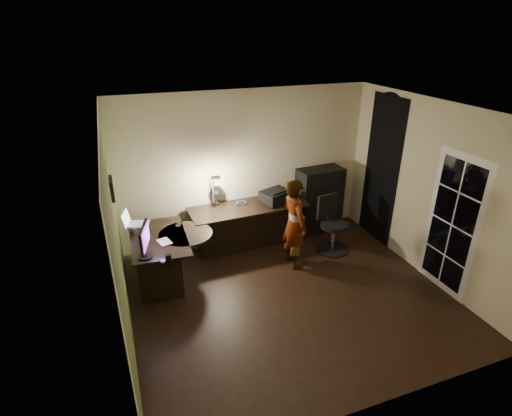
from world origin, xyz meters
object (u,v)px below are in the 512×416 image
object	(u,v)px
desk_left	(161,259)
office_chair	(334,225)
desk_right	(249,226)
cabinet	(319,200)
person	(294,224)
monitor	(144,246)

from	to	relation	value
desk_left	office_chair	xyz separation A→B (m)	(2.95, -0.10, 0.11)
desk_right	office_chair	bearing A→B (deg)	-29.28
cabinet	person	xyz separation A→B (m)	(-0.96, -0.94, 0.12)
office_chair	monitor	bearing A→B (deg)	178.50
desk_left	office_chair	bearing A→B (deg)	-0.13
cabinet	person	size ratio (longest dim) A/B	0.84
monitor	person	size ratio (longest dim) A/B	0.34
office_chair	person	world-z (taller)	person
desk_right	monitor	distance (m)	2.21
cabinet	monitor	size ratio (longest dim) A/B	2.47
office_chair	person	xyz separation A→B (m)	(-0.84, -0.16, 0.25)
desk_right	office_chair	size ratio (longest dim) A/B	2.08
cabinet	office_chair	world-z (taller)	cabinet
person	cabinet	bearing A→B (deg)	-51.60
desk_left	desk_right	distance (m)	1.72
desk_right	monitor	bearing A→B (deg)	-152.47
monitor	person	bearing A→B (deg)	20.57
cabinet	office_chair	xyz separation A→B (m)	(-0.11, -0.78, -0.13)
office_chair	person	size ratio (longest dim) A/B	0.66
office_chair	desk_left	bearing A→B (deg)	169.61
desk_right	office_chair	world-z (taller)	office_chair
monitor	office_chair	xyz separation A→B (m)	(3.19, 0.39, -0.44)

